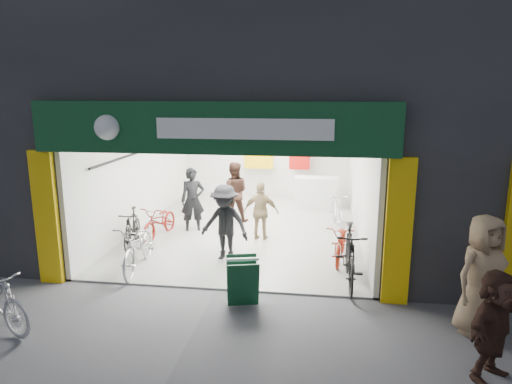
% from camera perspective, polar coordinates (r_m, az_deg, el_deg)
% --- Properties ---
extents(ground, '(60.00, 60.00, 0.00)m').
position_cam_1_polar(ground, '(8.82, -5.12, -12.13)').
color(ground, '#56565B').
rests_on(ground, ground).
extents(building, '(17.00, 10.27, 8.00)m').
position_cam_1_polar(building, '(12.83, 3.83, 15.38)').
color(building, '#232326').
rests_on(building, ground).
extents(bike_left_front, '(0.88, 2.02, 1.03)m').
position_cam_1_polar(bike_left_front, '(9.87, -14.41, -6.53)').
color(bike_left_front, silver).
rests_on(bike_left_front, ground).
extents(bike_left_midfront, '(0.70, 1.61, 0.94)m').
position_cam_1_polar(bike_left_midfront, '(11.28, -15.23, -4.42)').
color(bike_left_midfront, black).
rests_on(bike_left_midfront, ground).
extents(bike_left_midback, '(0.79, 1.71, 0.86)m').
position_cam_1_polar(bike_left_midback, '(11.84, -11.91, -3.62)').
color(bike_left_midback, maroon).
rests_on(bike_left_midback, ground).
extents(bike_left_back, '(0.84, 1.89, 1.10)m').
position_cam_1_polar(bike_left_back, '(14.35, -7.81, -0.15)').
color(bike_left_back, '#A5A4A9').
rests_on(bike_left_back, ground).
extents(bike_right_front, '(0.55, 1.93, 1.16)m').
position_cam_1_polar(bike_right_front, '(8.97, 11.63, -7.90)').
color(bike_right_front, black).
rests_on(bike_right_front, ground).
extents(bike_right_mid, '(0.79, 1.70, 0.86)m').
position_cam_1_polar(bike_right_mid, '(10.23, 10.63, -6.15)').
color(bike_right_mid, maroon).
rests_on(bike_right_mid, ground).
extents(bike_right_back, '(0.70, 1.83, 1.07)m').
position_cam_1_polar(bike_right_back, '(12.45, 10.08, -2.25)').
color(bike_right_back, silver).
rests_on(bike_right_back, ground).
extents(customer_a, '(0.73, 0.59, 1.71)m').
position_cam_1_polar(customer_a, '(12.11, -7.91, -1.03)').
color(customer_a, black).
rests_on(customer_a, ground).
extents(customer_b, '(0.91, 0.75, 1.73)m').
position_cam_1_polar(customer_b, '(12.90, -2.81, -0.05)').
color(customer_b, '#321E17').
rests_on(customer_b, ground).
extents(customer_c, '(1.23, 0.89, 1.71)m').
position_cam_1_polar(customer_c, '(9.95, -3.93, -3.93)').
color(customer_c, black).
rests_on(customer_c, ground).
extents(customer_d, '(0.90, 0.43, 1.49)m').
position_cam_1_polar(customer_d, '(11.30, 0.64, -2.48)').
color(customer_d, '#967F57').
rests_on(customer_d, ground).
extents(pedestrian_near, '(1.10, 0.98, 1.89)m').
position_cam_1_polar(pedestrian_near, '(7.79, 26.39, -9.31)').
color(pedestrian_near, '#9B7D5A').
rests_on(pedestrian_near, ground).
extents(pedestrian_far, '(1.31, 1.27, 1.49)m').
position_cam_1_polar(pedestrian_far, '(6.78, 27.60, -14.56)').
color(pedestrian_far, '#382119').
rests_on(pedestrian_far, ground).
extents(sandwich_board, '(0.66, 0.67, 0.83)m').
position_cam_1_polar(sandwich_board, '(8.07, -1.68, -10.94)').
color(sandwich_board, '#0E3B21').
rests_on(sandwich_board, ground).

